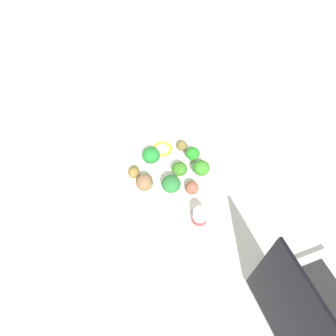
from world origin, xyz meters
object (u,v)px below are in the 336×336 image
broccoli_floret_center (193,154)px  meatball_front_left (182,146)px  yogurt_bottle (200,218)px  meatball_center (192,188)px  meatball_mid_right (134,172)px  broccoli_floret_front_right (171,184)px  fork (137,121)px  broccoli_floret_back_right (151,155)px  meatball_mid_left (145,182)px  knife (127,124)px  broccoli_floret_front_left (180,169)px  broccoli_floret_far_rim (201,168)px  napkin (132,122)px  plate (168,174)px  laptop (325,336)px  pepper_ring_front_right (162,149)px

broccoli_floret_center → meatball_front_left: (-0.05, -0.01, -0.01)m
yogurt_bottle → meatball_center: bearing=166.3°
meatball_front_left → meatball_mid_right: bearing=-76.6°
broccoli_floret_front_right → fork: bearing=177.3°
yogurt_bottle → broccoli_floret_back_right: bearing=-169.2°
meatball_mid_left → knife: (-0.27, 0.04, -0.03)m
knife → yogurt_bottle: yogurt_bottle is taller
broccoli_floret_front_left → knife: bearing=-166.2°
broccoli_floret_far_rim → meatball_mid_left: broccoli_floret_far_rim is taller
meatball_center → napkin: bearing=-170.6°
plate → meatball_front_left: meatball_front_left is taller
broccoli_floret_front_right → laptop: (0.45, 0.13, -0.01)m
broccoli_floret_far_rim → napkin: size_ratio=0.32×
pepper_ring_front_right → meatball_front_left: bearing=70.2°
napkin → meatball_mid_right: bearing=-17.1°
broccoli_floret_far_rim → fork: (-0.29, -0.08, -0.04)m
broccoli_floret_center → meatball_mid_left: size_ratio=0.99×
plate → broccoli_floret_front_left: bearing=47.0°
plate → knife: plate is taller
broccoli_floret_center → broccoli_floret_back_right: (-0.03, -0.12, 0.01)m
plate → broccoli_floret_center: broccoli_floret_center is taller
pepper_ring_front_right → fork: bearing=-171.8°
broccoli_floret_center → broccoli_floret_front_left: size_ratio=0.98×
meatball_center → broccoli_floret_front_right: bearing=-112.5°
broccoli_floret_front_left → plate: bearing=-133.0°
meatball_mid_right → plate: bearing=74.5°
broccoli_floret_back_right → fork: 0.20m
meatball_front_left → knife: (-0.18, -0.11, -0.02)m
meatball_mid_right → laptop: (0.54, 0.21, 0.01)m
broccoli_floret_front_left → napkin: size_ratio=0.28×
broccoli_floret_center → laptop: bearing=3.3°
broccoli_floret_front_right → meatball_front_left: 0.16m
broccoli_floret_far_rim → fork: 0.31m
meatball_mid_left → meatball_center: bearing=60.4°
meatball_mid_left → yogurt_bottle: size_ratio=0.68×
meatball_center → broccoli_floret_far_rim: bearing=129.8°
plate → broccoli_floret_front_right: broccoli_floret_front_right is taller
broccoli_floret_front_right → fork: broccoli_floret_front_right is taller
broccoli_floret_back_right → broccoli_floret_front_right: (0.11, 0.01, -0.00)m
broccoli_floret_far_rim → broccoli_floret_center: (-0.06, 0.00, -0.01)m
broccoli_floret_far_rim → broccoli_floret_front_left: size_ratio=1.16×
meatball_center → pepper_ring_front_right: bearing=-175.2°
broccoli_floret_front_left → laptop: (0.49, 0.09, -0.00)m
broccoli_floret_far_rim → meatball_front_left: size_ratio=1.69×
pepper_ring_front_right → fork: size_ratio=0.50×
plate → meatball_mid_right: size_ratio=8.31×
napkin → knife: (0.01, -0.02, 0.00)m
fork → pepper_ring_front_right: bearing=8.2°
broccoli_floret_front_right → meatball_center: 0.06m
broccoli_floret_back_right → broccoli_floret_front_right: 0.11m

